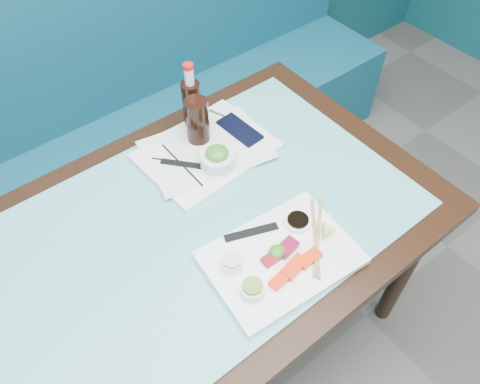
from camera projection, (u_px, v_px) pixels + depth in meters
booth_bench at (93, 152)px, 2.03m from camera, size 3.00×0.56×1.17m
dining_table at (199, 242)px, 1.38m from camera, size 1.40×0.90×0.75m
glass_top at (197, 225)px, 1.32m from camera, size 1.22×0.76×0.01m
sashimi_plate at (281, 258)px, 1.23m from camera, size 0.41×0.31×0.02m
salmon_left at (281, 279)px, 1.17m from camera, size 0.06×0.04×0.01m
salmon_mid at (294, 267)px, 1.19m from camera, size 0.08×0.05×0.02m
salmon_right at (310, 258)px, 1.21m from camera, size 0.07×0.04×0.02m
tuna_left at (271, 259)px, 1.21m from camera, size 0.05×0.03×0.02m
tuna_right at (287, 247)px, 1.23m from camera, size 0.07×0.05×0.02m
seaweed_garnish at (277, 251)px, 1.22m from camera, size 0.06×0.05×0.03m
ramekin_wasabi at (252, 289)px, 1.15m from camera, size 0.08×0.08×0.03m
wasabi_fill at (252, 286)px, 1.13m from camera, size 0.06×0.06×0.01m
ramekin_ginger at (232, 263)px, 1.20m from camera, size 0.07×0.07×0.02m
ginger_fill at (232, 260)px, 1.18m from camera, size 0.06×0.06×0.01m
soy_dish at (298, 222)px, 1.29m from camera, size 0.08×0.08×0.01m
soy_fill at (298, 220)px, 1.28m from camera, size 0.08×0.08×0.01m
lemon_wedge at (330, 230)px, 1.25m from camera, size 0.06×0.06×0.04m
chopstick_sleeve at (251, 232)px, 1.27m from camera, size 0.15×0.08×0.00m
wooden_chopstick_a at (315, 237)px, 1.26m from camera, size 0.17×0.20×0.01m
wooden_chopstick_b at (318, 235)px, 1.26m from camera, size 0.20×0.18×0.01m
serving_tray at (206, 151)px, 1.49m from camera, size 0.42×0.33×0.02m
paper_placemat at (206, 149)px, 1.48m from camera, size 0.42×0.33×0.00m
seaweed_bowl at (217, 159)px, 1.42m from camera, size 0.14×0.14×0.04m
seaweed_salad at (217, 153)px, 1.40m from camera, size 0.09×0.09×0.04m
cola_glass at (197, 121)px, 1.45m from camera, size 0.10×0.10×0.15m
navy_pouch at (240, 130)px, 1.53m from camera, size 0.08×0.16×0.01m
fork at (219, 114)px, 1.58m from camera, size 0.04×0.08×0.01m
black_chopstick_a at (182, 165)px, 1.44m from camera, size 0.01×0.22×0.01m
black_chopstick_b at (184, 163)px, 1.44m from camera, size 0.14×0.16×0.01m
tray_sleeve at (183, 164)px, 1.44m from camera, size 0.11×0.12×0.00m
cola_bottle_body at (192, 106)px, 1.51m from camera, size 0.08×0.08×0.17m
cola_bottle_neck at (189, 76)px, 1.42m from camera, size 0.04×0.04×0.06m
cola_bottle_cap at (188, 66)px, 1.39m from camera, size 0.04×0.04×0.01m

